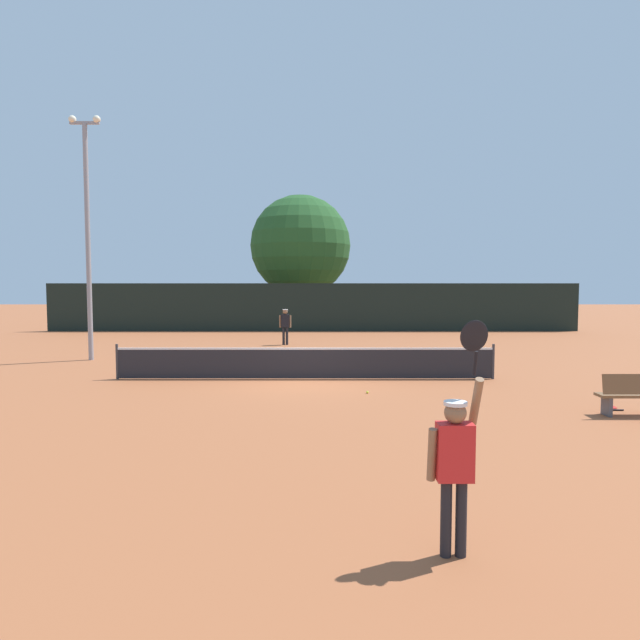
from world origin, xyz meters
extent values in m
plane|color=#9E5633|center=(0.00, 0.00, 0.00)|extent=(120.00, 120.00, 0.00)
cube|color=#232328|center=(0.00, 0.00, 0.48)|extent=(11.44, 0.03, 0.91)
cube|color=white|center=(0.00, 0.00, 0.93)|extent=(11.44, 0.04, 0.06)
cylinder|color=#333338|center=(-5.72, 0.00, 0.54)|extent=(0.08, 0.08, 1.07)
cylinder|color=#333338|center=(5.72, 0.00, 0.54)|extent=(0.08, 0.08, 1.07)
cube|color=black|center=(0.00, 16.80, 1.46)|extent=(32.45, 0.12, 2.93)
cube|color=red|center=(1.87, -10.81, 1.13)|extent=(0.38, 0.22, 0.61)
sphere|color=#8C6647|center=(1.87, -10.81, 1.55)|extent=(0.23, 0.23, 0.23)
cylinder|color=white|center=(1.87, -10.81, 1.65)|extent=(0.25, 0.25, 0.04)
cylinder|color=black|center=(1.79, -10.81, 0.41)|extent=(0.12, 0.12, 0.83)
cylinder|color=black|center=(1.95, -10.81, 0.41)|extent=(0.12, 0.12, 0.83)
cylinder|color=#8C6647|center=(1.63, -10.81, 1.10)|extent=(0.09, 0.17, 0.58)
cylinder|color=#8C6647|center=(2.11, -10.72, 1.65)|extent=(0.09, 0.32, 0.56)
cylinder|color=black|center=(2.11, -10.66, 2.05)|extent=(0.04, 0.11, 0.28)
ellipsoid|color=black|center=(2.11, -10.60, 2.34)|extent=(0.30, 0.13, 0.36)
cube|color=black|center=(-1.20, 9.31, 1.15)|extent=(0.38, 0.22, 0.62)
sphere|color=#8C6647|center=(-1.20, 9.31, 1.57)|extent=(0.24, 0.24, 0.24)
cylinder|color=white|center=(-1.20, 9.31, 1.67)|extent=(0.25, 0.25, 0.04)
cylinder|color=black|center=(-1.28, 9.31, 0.42)|extent=(0.12, 0.12, 0.84)
cylinder|color=black|center=(-1.12, 9.31, 0.42)|extent=(0.12, 0.12, 0.84)
cylinder|color=#8C6647|center=(-1.44, 9.31, 1.12)|extent=(0.09, 0.18, 0.59)
cylinder|color=#8C6647|center=(-0.96, 9.31, 1.12)|extent=(0.09, 0.16, 0.59)
sphere|color=#CCE033|center=(1.71, -2.20, 0.03)|extent=(0.07, 0.07, 0.07)
cylinder|color=black|center=(7.25, -4.17, 0.02)|extent=(0.28, 0.04, 0.04)
ellipsoid|color=red|center=(7.25, -3.85, 0.02)|extent=(0.28, 0.36, 0.04)
cube|color=brown|center=(7.47, -4.60, 0.45)|extent=(1.80, 0.40, 0.06)
cube|color=#4C4C51|center=(6.77, -4.60, 0.23)|extent=(0.08, 0.36, 0.45)
cylinder|color=gray|center=(-8.27, 4.17, 4.40)|extent=(0.18, 0.18, 8.80)
cube|color=gray|center=(-8.27, 4.17, 8.85)|extent=(1.10, 0.10, 0.10)
sphere|color=#F2EDCC|center=(-8.72, 4.17, 8.98)|extent=(0.28, 0.28, 0.28)
sphere|color=#F2EDCC|center=(-7.82, 4.17, 8.98)|extent=(0.28, 0.28, 0.28)
cylinder|color=brown|center=(-0.93, 22.31, 1.47)|extent=(0.56, 0.56, 2.94)
sphere|color=#235123|center=(-0.93, 22.31, 5.59)|extent=(7.07, 7.07, 7.07)
cube|color=red|center=(-2.48, 22.04, 0.60)|extent=(2.35, 4.38, 0.90)
cube|color=#2D333D|center=(-2.48, 21.74, 1.37)|extent=(1.93, 2.37, 0.64)
cylinder|color=black|center=(-3.33, 23.44, 0.30)|extent=(0.22, 0.60, 0.60)
cylinder|color=black|center=(-1.63, 23.44, 0.30)|extent=(0.22, 0.60, 0.60)
cylinder|color=black|center=(-3.33, 20.64, 0.30)|extent=(0.22, 0.60, 0.60)
cylinder|color=black|center=(-1.63, 20.64, 0.30)|extent=(0.22, 0.60, 0.60)
cube|color=black|center=(2.56, 24.92, 0.60)|extent=(2.19, 4.32, 0.90)
cube|color=#2D333D|center=(2.56, 24.62, 1.37)|extent=(1.85, 2.31, 0.64)
cylinder|color=black|center=(1.71, 26.32, 0.30)|extent=(0.22, 0.60, 0.60)
cylinder|color=black|center=(3.41, 26.32, 0.30)|extent=(0.22, 0.60, 0.60)
cylinder|color=black|center=(1.71, 23.52, 0.30)|extent=(0.22, 0.60, 0.60)
cylinder|color=black|center=(3.41, 23.52, 0.30)|extent=(0.22, 0.60, 0.60)
camera|label=1|loc=(0.45, -16.43, 2.90)|focal=30.61mm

